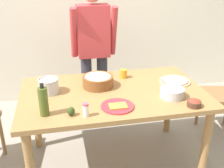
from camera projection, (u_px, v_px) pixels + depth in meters
ground at (113, 161)px, 2.69m from camera, size 8.00×8.00×0.00m
wall_back at (88, 4)px, 3.59m from camera, size 5.60×0.10×2.60m
dining_table at (113, 101)px, 2.42m from camera, size 1.60×0.96×0.76m
person_cook at (94, 48)px, 2.97m from camera, size 0.49×0.25×1.62m
pizza_raw_on_board at (175, 81)px, 2.57m from camera, size 0.29×0.29×0.02m
plate_with_slice at (118, 106)px, 2.12m from camera, size 0.26×0.26×0.02m
popcorn_bowl at (98, 80)px, 2.46m from camera, size 0.28×0.28×0.11m
mixing_bowl_steel at (172, 93)px, 2.27m from camera, size 0.20×0.20×0.08m
small_sauce_bowl at (194, 103)px, 2.12m from camera, size 0.11×0.11×0.06m
olive_oil_bottle at (43, 101)px, 1.97m from camera, size 0.07×0.07×0.26m
steel_pot at (49, 86)px, 2.33m from camera, size 0.17×0.17×0.13m
cup_orange at (123, 74)px, 2.65m from camera, size 0.07×0.07×0.08m
salt_shaker at (86, 110)px, 1.98m from camera, size 0.04×0.04×0.11m
avocado at (71, 111)px, 1.99m from camera, size 0.06×0.06×0.07m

